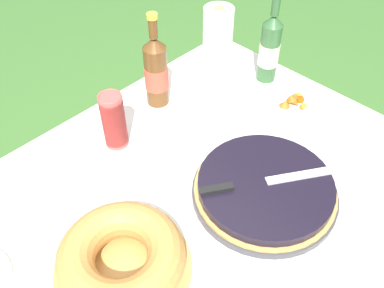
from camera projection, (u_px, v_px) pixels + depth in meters
garden_table at (186, 219)px, 1.23m from camera, size 1.46×1.05×0.69m
tablecloth at (186, 208)px, 1.19m from camera, size 1.47×1.06×0.10m
berry_tart at (265, 189)px, 1.19m from camera, size 0.41×0.41×0.06m
serving_knife at (256, 183)px, 1.16m from camera, size 0.33×0.23×0.01m
bundt_cake at (121, 258)px, 1.01m from camera, size 0.34×0.34×0.10m
cup_stack at (114, 121)px, 1.29m from camera, size 0.07×0.07×0.19m
cider_bottle_green at (270, 48)px, 1.51m from camera, size 0.07×0.07×0.34m
cider_bottle_amber at (156, 71)px, 1.41m from camera, size 0.08×0.08×0.33m
snack_plate_left at (296, 103)px, 1.48m from camera, size 0.20×0.20×0.06m
paper_towel_roll at (218, 39)px, 1.57m from camera, size 0.11×0.11×0.24m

